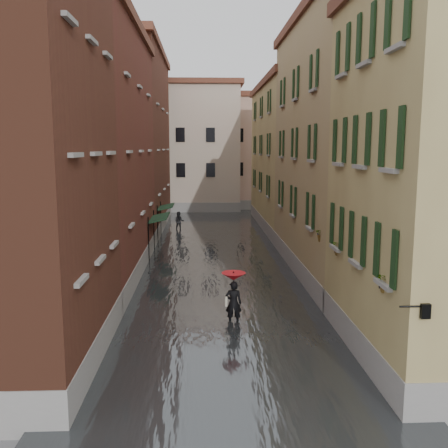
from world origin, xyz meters
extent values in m
plane|color=slate|center=(0.00, 0.00, 0.00)|extent=(120.00, 120.00, 0.00)
cube|color=#404447|center=(0.00, 13.00, 0.10)|extent=(10.00, 60.00, 0.20)
cube|color=maroon|center=(-7.00, 9.00, 6.25)|extent=(6.00, 14.00, 12.50)
cube|color=brown|center=(-7.00, 24.00, 7.00)|extent=(6.00, 16.00, 14.00)
cube|color=#9E8760|center=(7.00, 9.00, 6.50)|extent=(6.00, 14.00, 13.00)
cube|color=#97804E|center=(7.00, 24.00, 5.75)|extent=(6.00, 16.00, 11.50)
cube|color=#BFB098|center=(-3.00, 38.00, 6.50)|extent=(12.00, 9.00, 13.00)
cube|color=#D0A392|center=(6.00, 40.00, 6.00)|extent=(10.00, 9.00, 12.00)
cube|color=black|center=(-3.45, 13.10, 2.55)|extent=(1.09, 3.23, 0.31)
cylinder|color=black|center=(-3.95, 11.49, 1.40)|extent=(0.06, 0.06, 2.80)
cylinder|color=black|center=(-3.95, 14.72, 1.40)|extent=(0.06, 0.06, 2.80)
cube|color=black|center=(-3.45, 18.67, 2.55)|extent=(1.09, 2.66, 0.31)
cylinder|color=black|center=(-3.95, 17.34, 1.40)|extent=(0.06, 0.06, 2.80)
cylinder|color=black|center=(-3.95, 20.01, 1.40)|extent=(0.06, 0.06, 2.80)
cylinder|color=black|center=(4.05, -6.00, 3.10)|extent=(0.60, 0.05, 0.05)
cube|color=black|center=(4.35, -6.00, 3.00)|extent=(0.22, 0.22, 0.35)
cube|color=beige|center=(4.35, -6.00, 3.00)|extent=(0.14, 0.14, 0.24)
cube|color=#945E30|center=(4.12, -4.22, 3.15)|extent=(0.22, 0.85, 0.18)
imported|color=#265926|center=(4.12, -4.22, 3.57)|extent=(0.59, 0.51, 0.66)
cube|color=#945E30|center=(4.12, 0.42, 3.15)|extent=(0.22, 0.85, 0.18)
imported|color=#265926|center=(4.12, 0.42, 3.57)|extent=(0.59, 0.51, 0.66)
cube|color=#945E30|center=(4.12, 3.08, 3.15)|extent=(0.22, 0.85, 0.18)
imported|color=#265926|center=(4.12, 3.08, 3.57)|extent=(0.59, 0.51, 0.66)
imported|color=black|center=(0.34, 1.38, 0.86)|extent=(0.66, 0.46, 1.73)
cube|color=beige|center=(0.06, 1.43, 0.95)|extent=(0.08, 0.30, 0.38)
cylinder|color=black|center=(0.34, 1.38, 1.35)|extent=(0.02, 0.02, 1.00)
cone|color=#BA0C12|center=(0.34, 1.38, 1.92)|extent=(0.95, 0.95, 0.28)
imported|color=black|center=(-2.73, 23.07, 0.81)|extent=(0.80, 0.63, 1.62)
camera|label=1|loc=(-0.81, -16.97, 6.77)|focal=40.00mm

